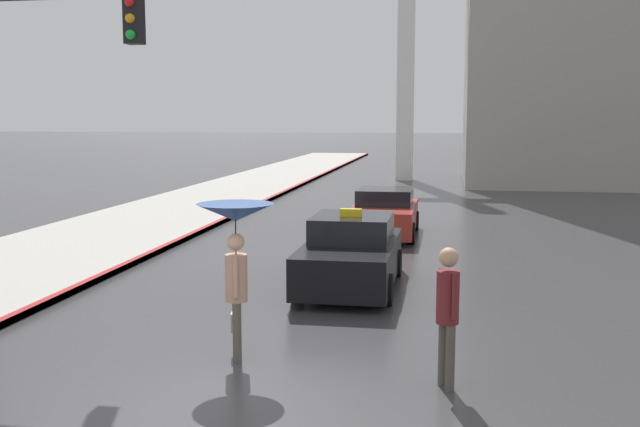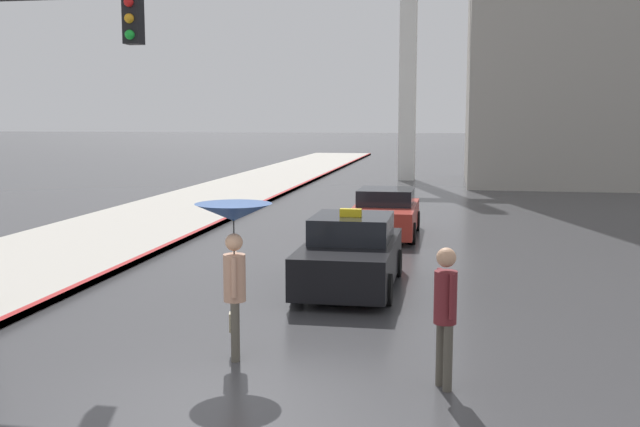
{
  "view_description": "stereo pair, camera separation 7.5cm",
  "coord_description": "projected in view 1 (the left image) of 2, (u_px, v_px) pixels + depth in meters",
  "views": [
    {
      "loc": [
        3.09,
        -8.27,
        3.51
      ],
      "look_at": [
        0.35,
        7.68,
        1.4
      ],
      "focal_mm": 42.0,
      "sensor_mm": 36.0,
      "label": 1
    },
    {
      "loc": [
        3.16,
        -8.26,
        3.51
      ],
      "look_at": [
        0.35,
        7.68,
        1.4
      ],
      "focal_mm": 42.0,
      "sensor_mm": 36.0,
      "label": 2
    }
  ],
  "objects": [
    {
      "name": "pedestrian_with_umbrella",
      "position": [
        236.0,
        234.0,
        10.65
      ],
      "size": [
        1.1,
        1.1,
        2.28
      ],
      "rotation": [
        0.0,
        0.0,
        1.81
      ],
      "color": "#4C473D",
      "rests_on": "ground_plane"
    },
    {
      "name": "ground_plane",
      "position": [
        185.0,
        408.0,
        9.06
      ],
      "size": [
        300.0,
        300.0,
        0.0
      ],
      "primitive_type": "plane",
      "color": "#38383A"
    },
    {
      "name": "pedestrian_man",
      "position": [
        448.0,
        305.0,
        9.59
      ],
      "size": [
        0.4,
        0.43,
        1.85
      ],
      "rotation": [
        0.0,
        0.0,
        -1.11
      ],
      "color": "#4C473D",
      "rests_on": "ground_plane"
    },
    {
      "name": "monument_cross",
      "position": [
        407.0,
        5.0,
        40.25
      ],
      "size": [
        7.34,
        0.9,
        16.68
      ],
      "color": "white",
      "rests_on": "ground_plane"
    },
    {
      "name": "taxi",
      "position": [
        351.0,
        255.0,
        15.34
      ],
      "size": [
        1.91,
        4.16,
        1.64
      ],
      "rotation": [
        0.0,
        0.0,
        3.14
      ],
      "color": "black",
      "rests_on": "ground_plane"
    },
    {
      "name": "traffic_light",
      "position": [
        39.0,
        87.0,
        12.73
      ],
      "size": [
        3.19,
        0.38,
        5.79
      ],
      "color": "black",
      "rests_on": "ground_plane"
    },
    {
      "name": "sedan_red",
      "position": [
        384.0,
        214.0,
        22.03
      ],
      "size": [
        1.91,
        4.08,
        1.38
      ],
      "rotation": [
        0.0,
        0.0,
        3.14
      ],
      "color": "#A52D23",
      "rests_on": "ground_plane"
    }
  ]
}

